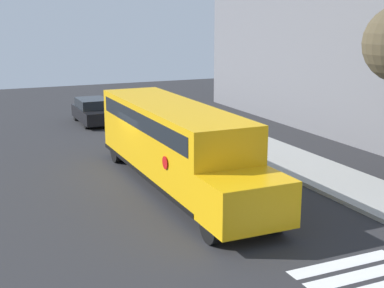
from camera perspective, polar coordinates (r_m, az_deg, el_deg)
ground_plane at (r=22.03m, az=-4.86°, el=-3.29°), size 60.00×60.00×0.00m
sidewalk_strip at (r=24.81m, az=9.45°, el=-1.32°), size 44.00×3.00×0.15m
crosswalk_stripes at (r=14.00m, az=19.46°, el=-14.28°), size 3.30×3.20×0.01m
school_bus at (r=20.14m, az=-1.88°, el=0.39°), size 11.79×2.57×3.09m
parked_car at (r=32.87m, az=-10.50°, el=3.45°), size 4.20×1.79×1.47m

